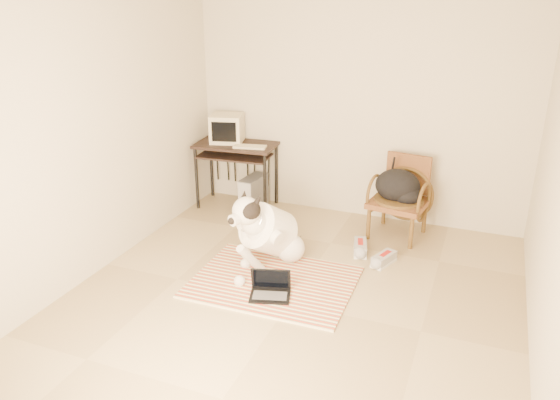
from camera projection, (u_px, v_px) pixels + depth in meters
The scene contains 15 objects.
floor at pixel (289, 303), 4.93m from camera, with size 4.50×4.50×0.00m, color tan.
wall_back at pixel (358, 107), 6.38m from camera, with size 4.50×4.50×0.00m, color beige.
wall_front at pixel (117, 300), 2.49m from camera, with size 4.50×4.50×0.00m, color beige.
wall_left at pixel (91, 137), 5.12m from camera, with size 4.50×4.50×0.00m, color beige.
rug at pixel (273, 282), 5.27m from camera, with size 1.55×1.19×0.02m.
dog at pixel (268, 232), 5.52m from camera, with size 0.66×1.20×0.88m.
laptop at pixel (270, 289), 5.01m from camera, with size 0.43×0.36×0.26m.
computer_desk at pixel (236, 153), 6.83m from camera, with size 1.04×0.63×0.83m.
crt_monitor at pixel (227, 128), 6.83m from camera, with size 0.47×0.45×0.35m.
desk_keyboard at pixel (250, 147), 6.63m from camera, with size 0.40×0.15×0.03m, color beige.
pc_tower at pixel (253, 193), 6.93m from camera, with size 0.23×0.47×0.43m.
rattan_chair at pixel (400, 197), 6.14m from camera, with size 0.67×0.66×0.90m.
backpack at pixel (399, 187), 6.06m from camera, with size 0.52×0.41×0.37m.
sneaker_left at pixel (360, 248), 5.85m from camera, with size 0.21×0.36×0.12m.
sneaker_right at pixel (384, 259), 5.61m from camera, with size 0.23×0.35×0.11m.
Camera 1 is at (1.48, -3.97, 2.70)m, focal length 35.00 mm.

